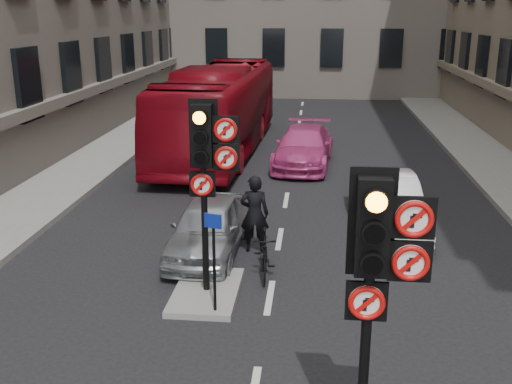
% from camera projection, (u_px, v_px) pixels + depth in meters
% --- Properties ---
extents(pavement_left, '(3.00, 50.00, 0.16)m').
position_uv_depth(pavement_left, '(56.00, 181.00, 18.55)').
color(pavement_left, gray).
rests_on(pavement_left, ground).
extents(centre_island, '(1.20, 2.00, 0.12)m').
position_uv_depth(centre_island, '(207.00, 292.00, 11.32)').
color(centre_island, gray).
rests_on(centre_island, ground).
extents(signal_near, '(0.91, 0.40, 3.58)m').
position_uv_depth(signal_near, '(379.00, 258.00, 6.52)').
color(signal_near, black).
rests_on(signal_near, ground).
extents(signal_far, '(0.91, 0.40, 3.58)m').
position_uv_depth(signal_far, '(208.00, 156.00, 10.53)').
color(signal_far, black).
rests_on(signal_far, centre_island).
extents(car_silver, '(1.56, 3.65, 1.23)m').
position_uv_depth(car_silver, '(208.00, 227.00, 13.09)').
color(car_silver, '#9EA2A6').
rests_on(car_silver, ground).
extents(car_white, '(1.67, 4.05, 1.30)m').
position_uv_depth(car_white, '(388.00, 202.00, 14.69)').
color(car_white, white).
rests_on(car_white, ground).
extents(car_pink, '(2.19, 4.64, 1.31)m').
position_uv_depth(car_pink, '(304.00, 147.00, 20.54)').
color(car_pink, '#C83A82').
rests_on(car_pink, ground).
extents(bus_red, '(3.14, 11.59, 3.20)m').
position_uv_depth(bus_red, '(220.00, 110.00, 22.23)').
color(bus_red, maroon).
rests_on(bus_red, ground).
extents(motorcycle, '(0.57, 1.57, 0.93)m').
position_uv_depth(motorcycle, '(265.00, 253.00, 12.06)').
color(motorcycle, black).
rests_on(motorcycle, ground).
extents(motorcyclist, '(0.65, 0.43, 1.75)m').
position_uv_depth(motorcyclist, '(255.00, 214.00, 13.13)').
color(motorcyclist, black).
rests_on(motorcyclist, ground).
extents(info_sign, '(0.31, 0.13, 1.80)m').
position_uv_depth(info_sign, '(214.00, 249.00, 10.16)').
color(info_sign, black).
rests_on(info_sign, centre_island).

